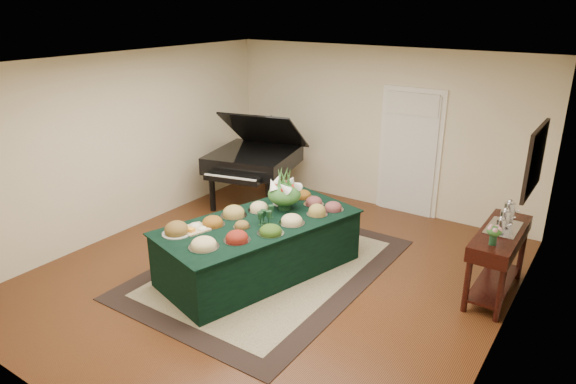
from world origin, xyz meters
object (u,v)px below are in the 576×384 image
Objects in this scene: floral_centerpiece at (284,190)px; grand_piano at (254,159)px; mahogany_sideboard at (499,245)px; buffet_table at (260,247)px.

grand_piano is (-1.60, 1.40, -0.18)m from floral_centerpiece.
buffet_table is at bearing -156.53° from mahogany_sideboard.
grand_piano is 4.31m from mahogany_sideboard.
buffet_table is at bearing -94.24° from floral_centerpiece.
floral_centerpiece is 0.25× the size of grand_piano.
buffet_table is 6.12× the size of floral_centerpiece.
grand_piano is at bearing 169.88° from mahogany_sideboard.
mahogany_sideboard is (2.68, 1.16, 0.29)m from buffet_table.
grand_piano reaches higher than floral_centerpiece.
floral_centerpiece is at bearing -41.20° from grand_piano.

